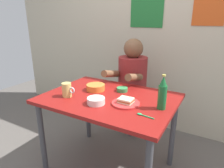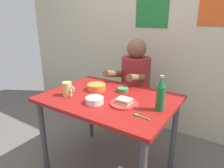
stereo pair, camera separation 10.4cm
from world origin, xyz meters
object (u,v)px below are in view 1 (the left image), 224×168
(person_seated, at_px, (132,75))
(sandwich, at_px, (126,100))
(beer_bottle, at_px, (162,94))
(dip_bowl_green, at_px, (122,89))
(beer_mug, at_px, (67,90))
(dining_table, at_px, (109,107))
(stool, at_px, (131,109))
(plate_orange, at_px, (126,103))

(person_seated, bearing_deg, sandwich, -69.54)
(beer_bottle, height_order, dip_bowl_green, beer_bottle)
(dip_bowl_green, bearing_deg, beer_mug, -135.25)
(beer_bottle, bearing_deg, dip_bowl_green, 156.24)
(sandwich, bearing_deg, beer_mug, -168.33)
(person_seated, distance_m, beer_bottle, 0.82)
(person_seated, height_order, beer_mug, person_seated)
(dining_table, xyz_separation_m, beer_bottle, (0.45, -0.01, 0.21))
(person_seated, relative_size, beer_bottle, 2.75)
(dip_bowl_green, bearing_deg, dining_table, -101.58)
(sandwich, distance_m, beer_mug, 0.51)
(stool, distance_m, dip_bowl_green, 0.62)
(stool, relative_size, beer_bottle, 1.72)
(plate_orange, distance_m, dip_bowl_green, 0.29)
(beer_bottle, bearing_deg, dining_table, 178.81)
(dip_bowl_green, bearing_deg, person_seated, 102.88)
(beer_mug, relative_size, beer_bottle, 0.48)
(plate_orange, distance_m, sandwich, 0.02)
(beer_mug, bearing_deg, stool, 72.91)
(dip_bowl_green, bearing_deg, plate_orange, -57.42)
(stool, xyz_separation_m, dip_bowl_green, (0.10, -0.46, 0.41))
(dip_bowl_green, bearing_deg, sandwich, -57.42)
(dining_table, bearing_deg, beer_bottle, -1.19)
(person_seated, bearing_deg, dining_table, -83.92)
(stool, distance_m, beer_mug, 0.95)
(dining_table, relative_size, sandwich, 10.00)
(plate_orange, distance_m, beer_mug, 0.52)
(person_seated, height_order, dip_bowl_green, person_seated)
(sandwich, relative_size, beer_mug, 0.87)
(plate_orange, relative_size, sandwich, 2.00)
(dining_table, xyz_separation_m, person_seated, (-0.07, 0.62, 0.12))
(person_seated, bearing_deg, stool, 90.00)
(plate_orange, xyz_separation_m, dip_bowl_green, (-0.15, 0.24, 0.01))
(person_seated, bearing_deg, plate_orange, -69.54)
(sandwich, height_order, beer_mug, beer_mug)
(plate_orange, bearing_deg, person_seated, 110.46)
(person_seated, xyz_separation_m, plate_orange, (0.26, -0.69, -0.02))
(beer_bottle, bearing_deg, stool, 129.07)
(stool, xyz_separation_m, person_seated, (0.00, -0.01, 0.42))
(person_seated, bearing_deg, beer_bottle, -50.43)
(dining_table, relative_size, plate_orange, 5.00)
(dining_table, relative_size, beer_bottle, 4.20)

